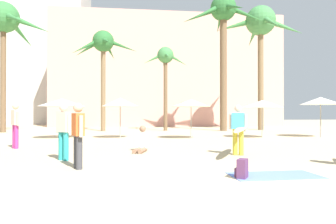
{
  "coord_description": "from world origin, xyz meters",
  "views": [
    {
      "loc": [
        -0.63,
        -5.06,
        1.38
      ],
      "look_at": [
        0.83,
        7.46,
        1.45
      ],
      "focal_mm": 32.75,
      "sensor_mm": 36.0,
      "label": 1
    }
  ],
  "objects_px": {
    "cafe_umbrella_0": "(191,103)",
    "cafe_umbrella_3": "(321,101)",
    "beach_towel": "(275,175)",
    "person_far_left": "(15,124)",
    "cafe_umbrella_4": "(262,104)",
    "person_mid_right": "(239,128)",
    "backpack": "(242,169)",
    "person_near_left": "(78,133)",
    "palm_tree_center": "(4,24)",
    "palm_tree_far_left": "(166,62)",
    "person_far_right": "(64,129)",
    "cafe_umbrella_2": "(62,103)",
    "palm_tree_far_right": "(261,27)",
    "cafe_umbrella_5": "(120,102)",
    "person_mid_center": "(142,143)",
    "palm_tree_left": "(223,22)",
    "palm_tree_right": "(103,48)"
  },
  "relations": [
    {
      "from": "beach_towel",
      "to": "person_far_left",
      "type": "relative_size",
      "value": 1.1
    },
    {
      "from": "palm_tree_far_left",
      "to": "person_far_right",
      "type": "relative_size",
      "value": 4.06
    },
    {
      "from": "palm_tree_far_right",
      "to": "beach_towel",
      "type": "bearing_deg",
      "value": -112.67
    },
    {
      "from": "palm_tree_center",
      "to": "beach_towel",
      "type": "bearing_deg",
      "value": -53.96
    },
    {
      "from": "palm_tree_center",
      "to": "backpack",
      "type": "bearing_deg",
      "value": -56.11
    },
    {
      "from": "person_mid_center",
      "to": "person_far_left",
      "type": "xyz_separation_m",
      "value": [
        -4.94,
        1.57,
        0.65
      ]
    },
    {
      "from": "cafe_umbrella_3",
      "to": "person_far_right",
      "type": "bearing_deg",
      "value": -150.21
    },
    {
      "from": "palm_tree_center",
      "to": "cafe_umbrella_4",
      "type": "relative_size",
      "value": 4.06
    },
    {
      "from": "backpack",
      "to": "person_near_left",
      "type": "relative_size",
      "value": 0.25
    },
    {
      "from": "cafe_umbrella_2",
      "to": "person_mid_center",
      "type": "relative_size",
      "value": 2.65
    },
    {
      "from": "cafe_umbrella_4",
      "to": "person_mid_right",
      "type": "relative_size",
      "value": 0.86
    },
    {
      "from": "cafe_umbrella_0",
      "to": "person_mid_right",
      "type": "xyz_separation_m",
      "value": [
        0.28,
        -6.91,
        -1.06
      ]
    },
    {
      "from": "palm_tree_far_right",
      "to": "person_far_right",
      "type": "xyz_separation_m",
      "value": [
        -12.89,
        -15.61,
        -7.86
      ]
    },
    {
      "from": "cafe_umbrella_5",
      "to": "cafe_umbrella_2",
      "type": "bearing_deg",
      "value": 175.85
    },
    {
      "from": "palm_tree_center",
      "to": "cafe_umbrella_2",
      "type": "bearing_deg",
      "value": -48.29
    },
    {
      "from": "palm_tree_far_left",
      "to": "palm_tree_center",
      "type": "distance_m",
      "value": 12.46
    },
    {
      "from": "palm_tree_right",
      "to": "person_mid_center",
      "type": "bearing_deg",
      "value": -78.89
    },
    {
      "from": "cafe_umbrella_5",
      "to": "person_far_left",
      "type": "distance_m",
      "value": 6.16
    },
    {
      "from": "cafe_umbrella_2",
      "to": "cafe_umbrella_3",
      "type": "height_order",
      "value": "cafe_umbrella_3"
    },
    {
      "from": "cafe_umbrella_0",
      "to": "beach_towel",
      "type": "relative_size",
      "value": 1.11
    },
    {
      "from": "cafe_umbrella_0",
      "to": "cafe_umbrella_2",
      "type": "xyz_separation_m",
      "value": [
        -7.13,
        0.96,
        0.03
      ]
    },
    {
      "from": "person_far_right",
      "to": "cafe_umbrella_5",
      "type": "bearing_deg",
      "value": -152.86
    },
    {
      "from": "palm_tree_left",
      "to": "person_far_right",
      "type": "bearing_deg",
      "value": -122.41
    },
    {
      "from": "palm_tree_center",
      "to": "cafe_umbrella_2",
      "type": "distance_m",
      "value": 10.36
    },
    {
      "from": "cafe_umbrella_4",
      "to": "cafe_umbrella_5",
      "type": "relative_size",
      "value": 1.05
    },
    {
      "from": "palm_tree_far_left",
      "to": "cafe_umbrella_4",
      "type": "relative_size",
      "value": 2.88
    },
    {
      "from": "cafe_umbrella_2",
      "to": "person_near_left",
      "type": "distance_m",
      "value": 10.11
    },
    {
      "from": "cafe_umbrella_0",
      "to": "backpack",
      "type": "relative_size",
      "value": 5.2
    },
    {
      "from": "person_mid_center",
      "to": "person_far_left",
      "type": "height_order",
      "value": "person_far_left"
    },
    {
      "from": "person_far_left",
      "to": "cafe_umbrella_0",
      "type": "bearing_deg",
      "value": -13.17
    },
    {
      "from": "palm_tree_far_left",
      "to": "cafe_umbrella_0",
      "type": "bearing_deg",
      "value": -86.22
    },
    {
      "from": "palm_tree_far_right",
      "to": "cafe_umbrella_5",
      "type": "xyz_separation_m",
      "value": [
        -11.54,
        -7.6,
        -6.75
      ]
    },
    {
      "from": "cafe_umbrella_0",
      "to": "cafe_umbrella_3",
      "type": "bearing_deg",
      "value": 1.26
    },
    {
      "from": "cafe_umbrella_3",
      "to": "beach_towel",
      "type": "distance_m",
      "value": 13.14
    },
    {
      "from": "backpack",
      "to": "person_mid_right",
      "type": "distance_m",
      "value": 3.71
    },
    {
      "from": "person_mid_right",
      "to": "palm_tree_far_left",
      "type": "bearing_deg",
      "value": -146.06
    },
    {
      "from": "cafe_umbrella_3",
      "to": "person_far_right",
      "type": "xyz_separation_m",
      "value": [
        -13.03,
        -7.46,
        -1.22
      ]
    },
    {
      "from": "palm_tree_far_left",
      "to": "person_far_right",
      "type": "height_order",
      "value": "palm_tree_far_left"
    },
    {
      "from": "backpack",
      "to": "person_near_left",
      "type": "distance_m",
      "value": 4.07
    },
    {
      "from": "cafe_umbrella_4",
      "to": "person_mid_right",
      "type": "height_order",
      "value": "cafe_umbrella_4"
    },
    {
      "from": "palm_tree_left",
      "to": "palm_tree_center",
      "type": "relative_size",
      "value": 1.14
    },
    {
      "from": "cafe_umbrella_0",
      "to": "palm_tree_left",
      "type": "bearing_deg",
      "value": 61.2
    },
    {
      "from": "person_near_left",
      "to": "palm_tree_right",
      "type": "bearing_deg",
      "value": 67.31
    },
    {
      "from": "cafe_umbrella_2",
      "to": "backpack",
      "type": "relative_size",
      "value": 6.16
    },
    {
      "from": "cafe_umbrella_5",
      "to": "person_near_left",
      "type": "distance_m",
      "value": 9.58
    },
    {
      "from": "cafe_umbrella_4",
      "to": "backpack",
      "type": "height_order",
      "value": "cafe_umbrella_4"
    },
    {
      "from": "cafe_umbrella_3",
      "to": "person_far_left",
      "type": "relative_size",
      "value": 1.32
    },
    {
      "from": "person_far_left",
      "to": "person_far_right",
      "type": "bearing_deg",
      "value": -92.3
    },
    {
      "from": "person_near_left",
      "to": "person_far_right",
      "type": "bearing_deg",
      "value": 88.41
    },
    {
      "from": "palm_tree_left",
      "to": "palm_tree_far_right",
      "type": "height_order",
      "value": "palm_tree_left"
    }
  ]
}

